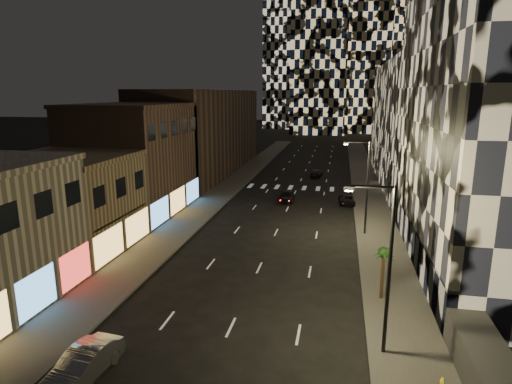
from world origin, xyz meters
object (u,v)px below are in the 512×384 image
at_px(streetlight_far, 365,181).
at_px(car_silver_parked, 83,365).
at_px(palm_tree, 384,257).
at_px(car_dark_oncoming, 316,173).
at_px(streetlight_near, 385,259).
at_px(car_dark_rightlane, 347,200).
at_px(car_dark_midlane, 287,196).

xyz_separation_m(streetlight_far, car_silver_parked, (-14.15, -24.91, -4.59)).
bearing_deg(palm_tree, car_dark_oncoming, 98.96).
xyz_separation_m(streetlight_near, car_silver_parked, (-14.15, -4.91, -4.59)).
bearing_deg(streetlight_far, streetlight_near, -90.00).
distance_m(streetlight_far, car_silver_parked, 29.02).
xyz_separation_m(streetlight_far, car_dark_rightlane, (-1.35, 11.53, -4.80)).
height_order(streetlight_far, car_silver_parked, streetlight_far).
xyz_separation_m(streetlight_far, car_dark_midlane, (-8.85, 11.56, -4.63)).
bearing_deg(car_dark_rightlane, car_silver_parked, -113.24).
height_order(car_silver_parked, car_dark_midlane, car_silver_parked).
distance_m(car_dark_rightlane, palm_tree, 25.44).
bearing_deg(car_silver_parked, car_dark_oncoming, 86.75).
height_order(streetlight_far, car_dark_midlane, streetlight_far).
relative_size(car_silver_parked, car_dark_oncoming, 1.16).
bearing_deg(car_dark_rightlane, car_dark_midlane, 175.89).
bearing_deg(car_dark_oncoming, car_silver_parked, 88.00).
bearing_deg(streetlight_near, palm_tree, 84.15).
height_order(streetlight_near, car_dark_rightlane, streetlight_near).
distance_m(streetlight_near, car_dark_rightlane, 31.92).
relative_size(streetlight_near, car_dark_oncoming, 2.24).
xyz_separation_m(car_dark_midlane, car_dark_oncoming, (2.73, 17.69, -0.13)).
distance_m(streetlight_far, car_dark_midlane, 15.28).
relative_size(streetlight_near, car_dark_rightlane, 2.25).
height_order(streetlight_near, streetlight_far, same).
height_order(streetlight_far, car_dark_oncoming, streetlight_far).
xyz_separation_m(car_silver_parked, car_dark_oncoming, (8.03, 54.17, -0.18)).
relative_size(streetlight_far, palm_tree, 2.56).
xyz_separation_m(streetlight_far, car_dark_oncoming, (-6.13, 29.25, -4.77)).
bearing_deg(car_dark_midlane, palm_tree, -69.46).
distance_m(car_silver_parked, palm_tree, 18.70).
height_order(car_dark_rightlane, palm_tree, palm_tree).
bearing_deg(car_silver_parked, car_dark_midlane, 86.92).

